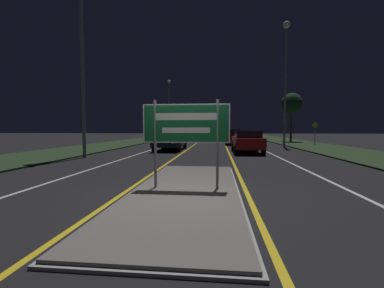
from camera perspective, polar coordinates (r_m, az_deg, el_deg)
ground_plane at (r=6.18m, az=-1.92°, el=-11.66°), size 160.00×160.00×0.00m
median_island at (r=6.65m, az=-1.33°, el=-10.19°), size 2.68×7.61×0.10m
verge_left at (r=27.93m, az=-15.86°, el=0.09°), size 5.00×100.00×0.08m
verge_right at (r=27.38m, az=24.31°, el=-0.15°), size 5.00×100.00×0.08m
centre_line_yellow_left at (r=31.04m, az=1.48°, el=0.48°), size 0.12×70.00×0.01m
centre_line_yellow_right at (r=30.96m, az=7.13°, el=0.45°), size 0.12×70.00×0.01m
lane_line_white_left at (r=31.35m, az=-3.39°, el=0.50°), size 0.12×70.00×0.01m
lane_line_white_right at (r=31.14m, az=12.05°, el=0.41°), size 0.12×70.00×0.01m
edge_line_white_left at (r=31.97m, az=-8.71°, el=0.53°), size 0.10×70.00×0.01m
edge_line_white_right at (r=31.61m, az=17.46°, el=0.37°), size 0.10×70.00×0.01m
highway_sign at (r=6.46m, az=-1.35°, el=3.85°), size 2.20×0.07×2.23m
streetlight_left_near at (r=15.99m, az=-23.31°, el=20.08°), size 0.45×0.45×10.60m
streetlight_left_far at (r=39.31m, az=-5.10°, el=9.38°), size 0.51×0.51×8.88m
streetlight_right_near at (r=24.64m, az=20.13°, el=16.79°), size 0.62×0.62×10.80m
car_receding_0 at (r=17.42m, az=12.16°, el=0.69°), size 1.90×4.44×1.48m
car_receding_1 at (r=26.47m, az=9.36°, el=1.45°), size 1.93×4.75×1.32m
car_receding_2 at (r=34.95m, az=9.13°, el=2.05°), size 2.02×4.28×1.52m
car_receding_3 at (r=45.44m, az=11.82°, el=2.31°), size 2.01×4.35×1.45m
car_approaching_0 at (r=19.23m, az=-4.75°, el=0.91°), size 1.98×4.77×1.43m
warning_sign at (r=27.16m, az=25.68°, el=2.63°), size 0.60×0.06×2.15m
roadside_palm_right at (r=32.55m, az=21.25°, el=8.36°), size 2.40×2.40×5.69m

